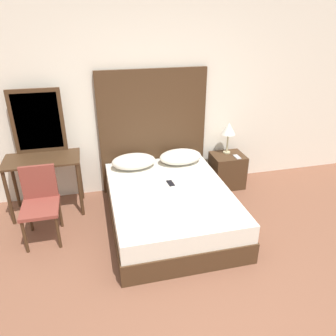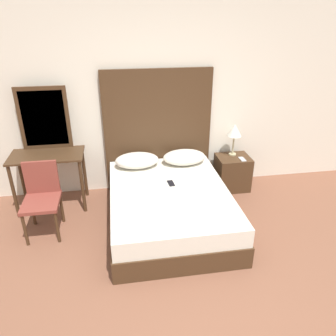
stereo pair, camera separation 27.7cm
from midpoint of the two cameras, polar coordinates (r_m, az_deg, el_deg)
ground_plane at (r=3.15m, az=9.85°, el=-25.47°), size 16.00×16.00×0.00m
wall_back at (r=4.62m, az=0.86°, el=12.23°), size 10.00×0.06×2.70m
bed at (r=4.09m, az=2.17°, el=-6.79°), size 1.44×1.90×0.47m
headboard at (r=4.68m, az=-0.05°, el=6.31°), size 1.52×0.05×1.75m
pillow_left at (r=4.51m, az=-3.68°, el=1.31°), size 0.60×0.38×0.19m
pillow_right at (r=4.61m, az=4.56°, el=1.86°), size 0.60×0.38×0.19m
phone_on_bed at (r=4.11m, az=2.44°, el=-2.71°), size 0.08×0.16×0.01m
nightstand at (r=4.99m, az=12.70°, el=-0.80°), size 0.47×0.41×0.51m
table_lamp at (r=4.83m, az=13.14°, el=6.25°), size 0.21×0.21×0.47m
phone_on_nightstand at (r=4.83m, az=14.42°, el=1.48°), size 0.07×0.15×0.01m
vanity_desk at (r=4.49m, az=-18.52°, el=0.61°), size 0.93×0.51×0.77m
vanity_mirror at (r=4.51m, az=-19.13°, el=8.15°), size 0.63×0.03×0.82m
chair at (r=4.08m, az=-19.35°, el=-4.40°), size 0.41×0.47×0.86m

